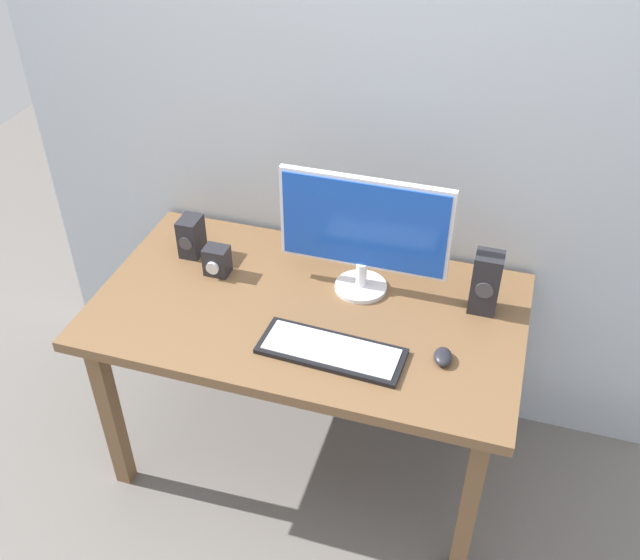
# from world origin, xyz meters

# --- Properties ---
(ground_plane) EXTENTS (6.00, 6.00, 0.00)m
(ground_plane) POSITION_xyz_m (0.00, 0.00, 0.00)
(ground_plane) COLOR slate
(wall_back) EXTENTS (2.47, 0.04, 3.00)m
(wall_back) POSITION_xyz_m (0.00, 0.44, 1.50)
(wall_back) COLOR #B2BCC6
(wall_back) RESTS_ON ground_plane
(desk) EXTENTS (1.40, 0.80, 0.73)m
(desk) POSITION_xyz_m (0.00, 0.00, 0.65)
(desk) COLOR brown
(desk) RESTS_ON ground_plane
(monitor) EXTENTS (0.56, 0.18, 0.42)m
(monitor) POSITION_xyz_m (0.14, 0.15, 0.96)
(monitor) COLOR silver
(monitor) RESTS_ON desk
(keyboard_primary) EXTENTS (0.45, 0.19, 0.02)m
(keyboard_primary) POSITION_xyz_m (0.14, -0.19, 0.74)
(keyboard_primary) COLOR black
(keyboard_primary) RESTS_ON desk
(mouse) EXTENTS (0.07, 0.09, 0.03)m
(mouse) POSITION_xyz_m (0.47, -0.12, 0.75)
(mouse) COLOR #232328
(mouse) RESTS_ON desk
(speaker_right) EXTENTS (0.09, 0.09, 0.21)m
(speaker_right) POSITION_xyz_m (0.55, 0.16, 0.84)
(speaker_right) COLOR #232328
(speaker_right) RESTS_ON desk
(speaker_left) EXTENTS (0.07, 0.10, 0.15)m
(speaker_left) POSITION_xyz_m (-0.49, 0.17, 0.81)
(speaker_left) COLOR #232328
(speaker_left) RESTS_ON desk
(audio_controller) EXTENTS (0.08, 0.08, 0.10)m
(audio_controller) POSITION_xyz_m (-0.36, 0.08, 0.78)
(audio_controller) COLOR #232328
(audio_controller) RESTS_ON desk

